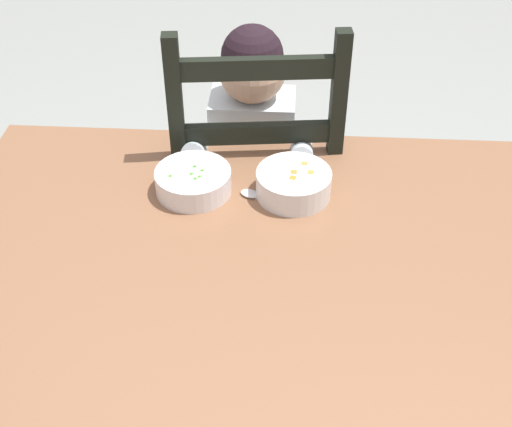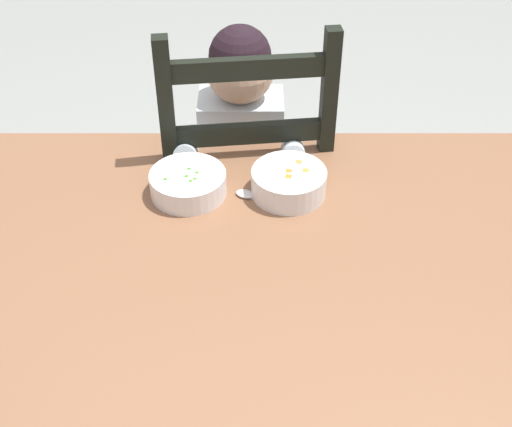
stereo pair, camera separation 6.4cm
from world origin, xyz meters
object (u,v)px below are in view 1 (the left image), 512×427
(dining_table, at_px, (272,283))
(child_figure, at_px, (252,146))
(dining_chair, at_px, (254,193))
(bowl_of_peas, at_px, (193,181))
(bowl_of_carrots, at_px, (294,183))
(spoon, at_px, (258,196))

(dining_table, relative_size, child_figure, 1.46)
(dining_chair, height_order, bowl_of_peas, dining_chair)
(bowl_of_peas, relative_size, bowl_of_carrots, 1.02)
(bowl_of_carrots, bearing_deg, spoon, -167.09)
(dining_table, relative_size, dining_chair, 1.38)
(dining_table, height_order, spoon, spoon)
(bowl_of_peas, bearing_deg, dining_table, -45.76)
(child_figure, height_order, bowl_of_peas, child_figure)
(child_figure, distance_m, spoon, 0.32)
(bowl_of_carrots, bearing_deg, dining_chair, 109.85)
(child_figure, distance_m, bowl_of_peas, 0.33)
(bowl_of_peas, bearing_deg, dining_chair, 68.05)
(bowl_of_peas, bearing_deg, child_figure, 68.89)
(dining_table, height_order, bowl_of_carrots, bowl_of_carrots)
(dining_table, distance_m, dining_chair, 0.51)
(dining_chair, bearing_deg, bowl_of_carrots, -70.15)
(bowl_of_peas, xyz_separation_m, spoon, (0.15, -0.02, -0.02))
(spoon, bearing_deg, bowl_of_carrots, 12.91)
(bowl_of_peas, bearing_deg, bowl_of_carrots, 0.01)
(bowl_of_peas, bearing_deg, spoon, -7.07)
(spoon, bearing_deg, child_figure, 96.15)
(dining_table, relative_size, bowl_of_carrots, 8.34)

